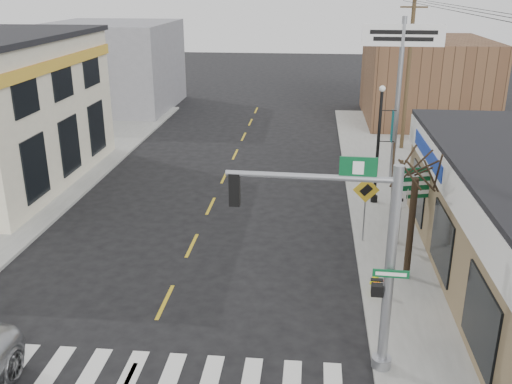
# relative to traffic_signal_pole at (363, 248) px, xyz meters

# --- Properties ---
(sidewalk_right) EXTENTS (6.00, 38.00, 0.13)m
(sidewalk_right) POSITION_rel_traffic_signal_pole_xyz_m (3.44, 11.67, -3.30)
(sidewalk_right) COLOR gray
(sidewalk_right) RESTS_ON ground
(sidewalk_left) EXTENTS (6.00, 38.00, 0.13)m
(sidewalk_left) POSITION_rel_traffic_signal_pole_xyz_m (-14.56, 11.67, -3.30)
(sidewalk_left) COLOR gray
(sidewalk_left) RESTS_ON ground
(center_line) EXTENTS (0.12, 56.00, 0.01)m
(center_line) POSITION_rel_traffic_signal_pole_xyz_m (-5.56, 6.67, -3.36)
(center_line) COLOR gold
(center_line) RESTS_ON ground
(crosswalk) EXTENTS (11.00, 2.20, 0.01)m
(crosswalk) POSITION_rel_traffic_signal_pole_xyz_m (-5.56, -0.93, -3.36)
(crosswalk) COLOR silver
(crosswalk) RESTS_ON ground
(bldg_distant_right) EXTENTS (8.00, 10.00, 5.60)m
(bldg_distant_right) POSITION_rel_traffic_signal_pole_xyz_m (6.44, 28.67, -0.57)
(bldg_distant_right) COLOR brown
(bldg_distant_right) RESTS_ON ground
(bldg_distant_left) EXTENTS (9.00, 10.00, 6.40)m
(bldg_distant_left) POSITION_rel_traffic_signal_pole_xyz_m (-16.56, 30.67, -0.17)
(bldg_distant_left) COLOR gray
(bldg_distant_left) RESTS_ON ground
(traffic_signal_pole) EXTENTS (4.28, 0.36, 5.42)m
(traffic_signal_pole) POSITION_rel_traffic_signal_pole_xyz_m (0.00, 0.00, 0.00)
(traffic_signal_pole) COLOR #919399
(traffic_signal_pole) RESTS_ON sidewalk_right
(guide_sign) EXTENTS (1.81, 0.14, 3.16)m
(guide_sign) POSITION_rel_traffic_signal_pole_xyz_m (2.64, 7.41, -1.21)
(guide_sign) COLOR #4E3C24
(guide_sign) RESTS_ON sidewalk_right
(fire_hydrant) EXTENTS (0.20, 0.20, 0.65)m
(fire_hydrant) POSITION_rel_traffic_signal_pole_xyz_m (0.81, 3.59, -2.88)
(fire_hydrant) COLOR #E2E900
(fire_hydrant) RESTS_ON sidewalk_right
(ped_crossing_sign) EXTENTS (0.97, 0.07, 2.49)m
(ped_crossing_sign) POSITION_rel_traffic_signal_pole_xyz_m (0.74, 7.47, -1.51)
(ped_crossing_sign) COLOR gray
(ped_crossing_sign) RESTS_ON sidewalk_right
(lamp_post) EXTENTS (0.66, 0.52, 5.08)m
(lamp_post) POSITION_rel_traffic_signal_pole_xyz_m (1.60, 11.58, -0.28)
(lamp_post) COLOR black
(lamp_post) RESTS_ON sidewalk_right
(dance_center_sign) EXTENTS (3.61, 0.23, 7.66)m
(dance_center_sign) POSITION_rel_traffic_signal_pole_xyz_m (2.60, 14.35, 2.45)
(dance_center_sign) COLOR gray
(dance_center_sign) RESTS_ON sidewalk_right
(bare_tree) EXTENTS (2.54, 2.54, 5.08)m
(bare_tree) POSITION_rel_traffic_signal_pole_xyz_m (1.94, 4.80, 0.76)
(bare_tree) COLOR black
(bare_tree) RESTS_ON sidewalk_right
(shrub_back) EXTENTS (1.10, 1.10, 0.83)m
(shrub_back) POSITION_rel_traffic_signal_pole_xyz_m (5.35, 7.72, -2.82)
(shrub_back) COLOR black
(shrub_back) RESTS_ON sidewalk_right
(utility_pole_far) EXTENTS (1.45, 0.22, 8.35)m
(utility_pole_far) POSITION_rel_traffic_signal_pole_xyz_m (3.94, 20.55, 1.04)
(utility_pole_far) COLOR #423420
(utility_pole_far) RESTS_ON sidewalk_right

